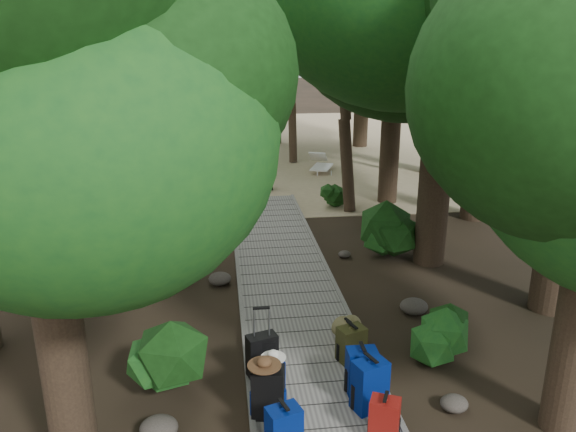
{
  "coord_description": "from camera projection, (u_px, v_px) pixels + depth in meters",
  "views": [
    {
      "loc": [
        -1.25,
        -9.92,
        4.94
      ],
      "look_at": [
        0.24,
        2.19,
        1.0
      ],
      "focal_mm": 35.0,
      "sensor_mm": 36.0,
      "label": 1
    }
  ],
  "objects": [
    {
      "name": "ground",
      "position": [
        290.0,
        299.0,
        11.03
      ],
      "size": [
        120.0,
        120.0,
        0.0
      ],
      "primitive_type": "plane",
      "color": "#302318",
      "rests_on": "ground"
    },
    {
      "name": "sand_beach",
      "position": [
        247.0,
        146.0,
        26.14
      ],
      "size": [
        40.0,
        22.0,
        0.02
      ],
      "primitive_type": "cube",
      "color": "tan",
      "rests_on": "ground"
    },
    {
      "name": "boardwalk",
      "position": [
        284.0,
        275.0,
        11.96
      ],
      "size": [
        2.0,
        12.0,
        0.12
      ],
      "primitive_type": "cube",
      "color": "gray",
      "rests_on": "ground"
    },
    {
      "name": "backpack_left_a",
      "position": [
        284.0,
        430.0,
        6.63
      ],
      "size": [
        0.46,
        0.39,
        0.74
      ],
      "primitive_type": null,
      "rotation": [
        0.0,
        0.0,
        0.33
      ],
      "color": "navy",
      "rests_on": "boardwalk"
    },
    {
      "name": "backpack_left_b",
      "position": [
        268.0,
        390.0,
        7.35
      ],
      "size": [
        0.47,
        0.37,
        0.78
      ],
      "primitive_type": null,
      "rotation": [
        0.0,
        0.0,
        -0.18
      ],
      "color": "black",
      "rests_on": "boardwalk"
    },
    {
      "name": "backpack_left_c",
      "position": [
        269.0,
        379.0,
        7.65
      ],
      "size": [
        0.44,
        0.38,
        0.7
      ],
      "primitive_type": null,
      "rotation": [
        0.0,
        0.0,
        0.35
      ],
      "color": "navy",
      "rests_on": "boardwalk"
    },
    {
      "name": "backpack_right_a",
      "position": [
        384.0,
        418.0,
        6.91
      ],
      "size": [
        0.44,
        0.38,
        0.65
      ],
      "primitive_type": null,
      "rotation": [
        0.0,
        0.0,
        -0.43
      ],
      "color": "maroon",
      "rests_on": "boardwalk"
    },
    {
      "name": "backpack_right_b",
      "position": [
        370.0,
        383.0,
        7.49
      ],
      "size": [
        0.52,
        0.44,
        0.79
      ],
      "primitive_type": null,
      "rotation": [
        0.0,
        0.0,
        0.36
      ],
      "color": "navy",
      "rests_on": "boardwalk"
    },
    {
      "name": "backpack_right_c",
      "position": [
        362.0,
        368.0,
        7.87
      ],
      "size": [
        0.42,
        0.3,
        0.72
      ],
      "primitive_type": null,
      "rotation": [
        0.0,
        0.0,
        -0.01
      ],
      "color": "navy",
      "rests_on": "boardwalk"
    },
    {
      "name": "backpack_right_d",
      "position": [
        351.0,
        342.0,
        8.65
      ],
      "size": [
        0.48,
        0.41,
        0.62
      ],
      "primitive_type": null,
      "rotation": [
        0.0,
        0.0,
        0.35
      ],
      "color": "#363614",
      "rests_on": "boardwalk"
    },
    {
      "name": "duffel_right_khaki",
      "position": [
        349.0,
        333.0,
        9.17
      ],
      "size": [
        0.52,
        0.63,
        0.36
      ],
      "primitive_type": null,
      "rotation": [
        0.0,
        0.0,
        0.35
      ],
      "color": "brown",
      "rests_on": "boardwalk"
    },
    {
      "name": "suitcase_on_boardwalk",
      "position": [
        262.0,
        356.0,
        8.21
      ],
      "size": [
        0.49,
        0.36,
        0.68
      ],
      "primitive_type": null,
      "rotation": [
        0.0,
        0.0,
        0.31
      ],
      "color": "black",
      "rests_on": "boardwalk"
    },
    {
      "name": "lone_suitcase_on_sand",
      "position": [
        267.0,
        180.0,
        18.66
      ],
      "size": [
        0.41,
        0.24,
        0.64
      ],
      "primitive_type": null,
      "rotation": [
        0.0,
        0.0,
        -0.02
      ],
      "color": "black",
      "rests_on": "sand_beach"
    },
    {
      "name": "hat_brown",
      "position": [
        264.0,
        361.0,
        7.17
      ],
      "size": [
        0.44,
        0.44,
        0.13
      ],
      "primitive_type": null,
      "color": "#51351E",
      "rests_on": "backpack_left_b"
    },
    {
      "name": "hat_white",
      "position": [
        273.0,
        354.0,
        7.5
      ],
      "size": [
        0.35,
        0.35,
        0.12
      ],
      "primitive_type": null,
      "color": "silver",
      "rests_on": "backpack_left_c"
    },
    {
      "name": "kayak",
      "position": [
        147.0,
        177.0,
        19.86
      ],
      "size": [
        0.96,
        3.09,
        0.3
      ],
      "primitive_type": "ellipsoid",
      "rotation": [
        0.0,
        0.0,
        0.1
      ],
      "color": "red",
      "rests_on": "sand_beach"
    },
    {
      "name": "sun_lounger",
      "position": [
        322.0,
        164.0,
        21.07
      ],
      "size": [
        1.35,
        2.11,
        0.65
      ],
      "primitive_type": null,
      "rotation": [
        0.0,
        0.0,
        -0.38
      ],
      "color": "silver",
      "rests_on": "sand_beach"
    },
    {
      "name": "tree_right_c",
      "position": [
        447.0,
        34.0,
        11.31
      ],
      "size": [
        5.74,
        5.74,
        9.93
      ],
      "primitive_type": null,
      "color": "black",
      "rests_on": "ground"
    },
    {
      "name": "tree_right_d",
      "position": [
        494.0,
        19.0,
        14.28
      ],
      "size": [
        5.82,
        5.82,
        10.67
      ],
      "primitive_type": null,
      "color": "black",
      "rests_on": "ground"
    },
    {
      "name": "tree_right_e",
      "position": [
        395.0,
        63.0,
        16.16
      ],
      "size": [
        4.65,
        4.65,
        8.36
      ],
      "primitive_type": null,
      "color": "black",
      "rests_on": "ground"
    },
    {
      "name": "tree_right_f",
      "position": [
        443.0,
        15.0,
        19.45
      ],
      "size": [
        6.29,
        6.29,
        11.23
      ],
      "primitive_type": null,
      "color": "black",
      "rests_on": "ground"
    },
    {
      "name": "tree_left_a",
      "position": [
        35.0,
        154.0,
        5.61
      ],
      "size": [
        4.56,
        4.56,
        7.6
      ],
      "primitive_type": null,
      "color": "black",
      "rests_on": "ground"
    },
    {
      "name": "tree_left_c",
      "position": [
        76.0,
        76.0,
        12.05
      ],
      "size": [
        4.71,
        4.71,
        8.19
      ],
      "primitive_type": null,
      "color": "black",
      "rests_on": "ground"
    },
    {
      "name": "tree_back_a",
      "position": [
        203.0,
        34.0,
        23.37
      ],
      "size": [
        5.79,
        5.79,
        10.02
      ],
      "primitive_type": null,
      "color": "black",
      "rests_on": "ground"
    },
    {
      "name": "tree_back_b",
      "position": [
        273.0,
        29.0,
        25.25
      ],
      "size": [
        5.84,
        5.84,
        10.42
      ],
      "primitive_type": null,
      "color": "black",
      "rests_on": "ground"
    },
    {
      "name": "tree_back_c",
      "position": [
        364.0,
        40.0,
        24.73
      ],
      "size": [
        5.28,
        5.28,
        9.51
      ],
      "primitive_type": null,
      "color": "black",
      "rests_on": "ground"
    },
    {
      "name": "tree_back_d",
      "position": [
        101.0,
        47.0,
        22.11
      ],
      "size": [
        5.38,
        5.38,
        8.97
      ],
      "primitive_type": null,
      "color": "black",
      "rests_on": "ground"
    },
    {
      "name": "palm_right_a",
      "position": [
        357.0,
        70.0,
        15.55
      ],
      "size": [
        4.71,
        4.71,
        8.03
      ],
      "primitive_type": null,
      "color": "#184313",
      "rests_on": "ground"
    },
    {
      "name": "palm_right_b",
      "position": [
        395.0,
        64.0,
        20.49
      ],
      "size": [
        4.09,
        4.09,
        7.9
      ],
      "primitive_type": null,
      "color": "#184313",
      "rests_on": "ground"
    },
    {
      "name": "palm_right_c",
      "position": [
        299.0,
        72.0,
        21.98
      ],
      "size": [
        4.48,
        4.48,
        7.12
      ],
      "primitive_type": null,
      "color": "#184313",
      "rests_on": "ground"
    },
    {
      "name": "palm_left_a",
      "position": [
        87.0,
        84.0,
        16.06
      ],
      "size": [
        4.54,
        4.54,
        7.23
      ],
      "primitive_type": null,
      "color": "#184313",
      "rests_on": "ground"
    },
    {
      "name": "rock_left_a",
      "position": [
        159.0,
        428.0,
        7.19
      ],
      "size": [
        0.5,
        0.45,
        0.27
      ],
      "primitive_type": null,
      "color": "#4C473F",
      "rests_on": "ground"
    },
    {
      "name": "rock_left_b",
      "position": [
        147.0,
        345.0,
        9.21
      ],
      "size": [
        0.33,
        0.29,
        0.18
      ],
      "primitive_type": null,
      "color": "#4C473F",
      "rests_on": "ground"
    },
    {
      "name": "rock_left_c",
      "position": [
        220.0,
        279.0,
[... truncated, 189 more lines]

